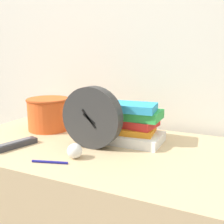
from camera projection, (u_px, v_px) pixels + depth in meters
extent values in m
cube|color=silver|center=(124.00, 26.00, 1.27)|extent=(6.00, 0.04, 2.40)
cube|color=tan|center=(88.00, 224.00, 1.11)|extent=(1.06, 0.62, 0.72)
cylinder|color=#333333|center=(92.00, 117.00, 0.96)|extent=(0.23, 0.05, 0.23)
cylinder|color=white|center=(90.00, 118.00, 0.95)|extent=(0.20, 0.01, 0.20)
cube|color=black|center=(89.00, 119.00, 0.94)|extent=(0.05, 0.01, 0.04)
cube|color=black|center=(89.00, 119.00, 0.94)|extent=(0.06, 0.01, 0.07)
cylinder|color=black|center=(89.00, 119.00, 0.94)|extent=(0.01, 0.01, 0.01)
cube|color=white|center=(132.00, 137.00, 1.04)|extent=(0.24, 0.16, 0.04)
cube|color=orange|center=(126.00, 129.00, 1.06)|extent=(0.24, 0.16, 0.02)
cube|color=red|center=(129.00, 121.00, 1.07)|extent=(0.24, 0.15, 0.03)
cube|color=green|center=(134.00, 114.00, 1.05)|extent=(0.21, 0.13, 0.04)
cube|color=#2D9ED1|center=(134.00, 107.00, 1.02)|extent=(0.18, 0.14, 0.03)
cylinder|color=#E05623|center=(49.00, 114.00, 1.21)|extent=(0.19, 0.19, 0.15)
torus|color=#B3451C|center=(48.00, 100.00, 1.20)|extent=(0.20, 0.20, 0.01)
cube|color=#333338|center=(16.00, 145.00, 0.99)|extent=(0.08, 0.17, 0.02)
cube|color=#59595E|center=(15.00, 142.00, 0.98)|extent=(0.06, 0.13, 0.00)
sphere|color=white|center=(75.00, 151.00, 0.88)|extent=(0.05, 0.05, 0.05)
cylinder|color=navy|center=(50.00, 162.00, 0.84)|extent=(0.12, 0.04, 0.01)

